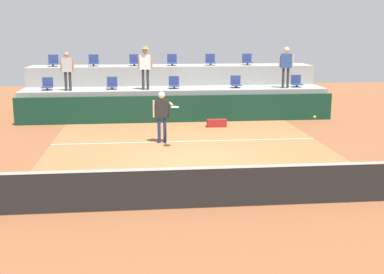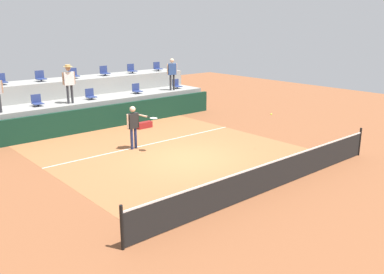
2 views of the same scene
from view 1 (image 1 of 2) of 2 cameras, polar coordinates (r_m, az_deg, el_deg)
ground_plane at (r=14.49m, az=0.13°, el=-2.64°), size 40.00×40.00×0.00m
court_inner_paint at (r=15.46m, az=-0.27°, el=-1.67°), size 9.00×10.00×0.01m
court_service_line at (r=16.81m, az=-0.75°, el=-0.50°), size 9.00×0.06×0.00m
tennis_net at (r=10.55m, az=2.47°, el=-5.62°), size 10.48×0.08×1.07m
sponsor_backboard at (r=20.23m, az=-1.69°, el=3.26°), size 13.00×0.16×1.10m
seating_tier_lower at (r=21.50m, az=-1.96°, el=4.00°), size 13.00×1.80×1.25m
seating_tier_upper at (r=23.23m, az=-2.29°, el=5.69°), size 13.00×1.80×2.10m
stadium_chair_lower_far_left at (r=21.62m, az=-16.36°, el=5.80°), size 0.44×0.40×0.52m
stadium_chair_lower_left at (r=21.31m, az=-9.22°, el=6.05°), size 0.44×0.40×0.52m
stadium_chair_lower_center at (r=21.33m, az=-2.09°, el=6.21°), size 0.44×0.40×0.52m
stadium_chair_lower_right at (r=21.68m, az=5.09°, el=6.27°), size 0.44×0.40×0.52m
stadium_chair_lower_far_right at (r=22.36m, az=11.96°, el=6.24°), size 0.44×0.40×0.52m
stadium_chair_upper_far_left at (r=23.32m, az=-15.75°, el=8.38°), size 0.44×0.40×0.52m
stadium_chair_upper_left at (r=23.09m, az=-11.31°, el=8.57°), size 0.44×0.40×0.52m
stadium_chair_upper_mid_left at (r=23.00m, az=-6.69°, el=8.71°), size 0.44×0.40×0.52m
stadium_chair_upper_center at (r=23.05m, az=-2.32°, el=8.79°), size 0.44×0.40×0.52m
stadium_chair_upper_mid_right at (r=23.23m, az=2.15°, el=8.82°), size 0.44×0.40×0.52m
stadium_chair_upper_right at (r=23.54m, az=6.40°, el=8.80°), size 0.44×0.40×0.52m
stadium_chair_upper_far_right at (r=24.00m, az=10.72°, el=8.73°), size 0.44×0.40×0.52m
tennis_player at (r=16.42m, az=-3.46°, el=2.92°), size 0.82×1.18×1.73m
spectator_in_white at (r=21.04m, az=-14.21°, el=7.75°), size 0.57×0.23×1.58m
spectator_with_hat at (r=20.82m, az=-5.43°, el=8.47°), size 0.61×0.45×1.79m
spectator_in_grey at (r=21.74m, az=10.82°, el=8.36°), size 0.61×0.29×1.75m
tennis_ball at (r=13.52m, az=13.98°, el=2.27°), size 0.07×0.07×0.07m
equipment_bag at (r=19.32m, az=2.86°, el=1.61°), size 0.76×0.28×0.30m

